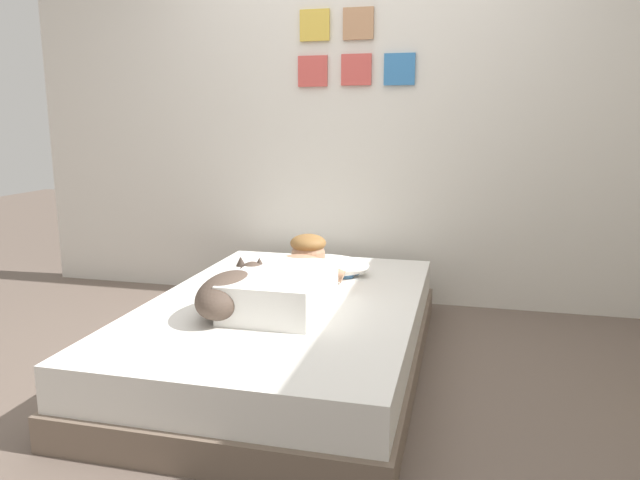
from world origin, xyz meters
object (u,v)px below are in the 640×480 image
Objects in this scene: bed at (286,332)px; pillow at (326,265)px; coffee_cup at (347,271)px; cell_phone at (247,311)px; person_lying at (290,280)px; dog at (232,292)px.

pillow is (0.08, 0.54, 0.23)m from bed.
pillow is 0.14m from coffee_cup.
pillow is 0.80m from cell_phone.
person_lying reaches higher than cell_phone.
bed is at bearing -98.36° from pillow.
cell_phone is (-0.33, -0.73, -0.03)m from coffee_cup.
person_lying is 0.33m from dog.
bed is at bearing 63.06° from cell_phone.
person_lying is 1.60× the size of dog.
pillow is at bearing 75.60° from cell_phone.
cell_phone is at bearing 25.81° from dog.
coffee_cup is (0.39, 0.76, -0.07)m from dog.
person_lying is at bearing -7.70° from bed.
pillow is 0.55m from person_lying.
coffee_cup is at bearing 65.55° from cell_phone.
person_lying reaches higher than pillow.
bed is at bearing -113.23° from coffee_cup.
dog reaches higher than bed.
cell_phone is (0.06, 0.03, -0.10)m from dog.
coffee_cup is 0.80m from cell_phone.
dog is 0.86m from coffee_cup.
dog reaches higher than pillow.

